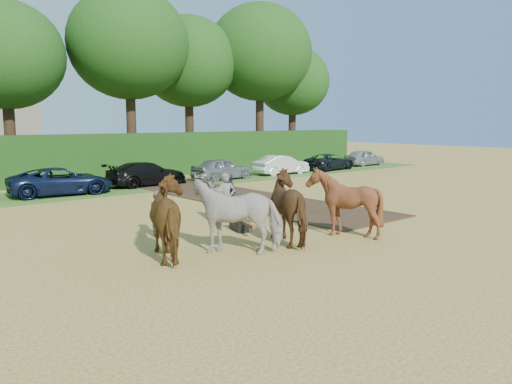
# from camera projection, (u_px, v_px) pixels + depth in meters

# --- Properties ---
(ground) EXTENTS (120.00, 120.00, 0.00)m
(ground) POSITION_uv_depth(u_px,v_px,m) (325.00, 223.00, 18.79)
(ground) COLOR gold
(ground) RESTS_ON ground
(earth_strip) EXTENTS (4.50, 17.00, 0.05)m
(earth_strip) POSITION_uv_depth(u_px,v_px,m) (240.00, 197.00, 25.01)
(earth_strip) COLOR #472D1C
(earth_strip) RESTS_ON ground
(grass_verge) EXTENTS (50.00, 5.00, 0.03)m
(grass_verge) POSITION_uv_depth(u_px,v_px,m) (146.00, 186.00, 29.30)
(grass_verge) COLOR #38601E
(grass_verge) RESTS_ON ground
(hedgerow) EXTENTS (46.00, 1.60, 3.00)m
(hedgerow) POSITION_uv_depth(u_px,v_px,m) (111.00, 157.00, 32.47)
(hedgerow) COLOR #14380F
(hedgerow) RESTS_ON ground
(spectator_near) EXTENTS (0.80, 0.90, 1.54)m
(spectator_near) POSITION_uv_depth(u_px,v_px,m) (159.00, 213.00, 16.59)
(spectator_near) COLOR #B5A68E
(spectator_near) RESTS_ON ground
(spectator_far) EXTENTS (0.53, 0.96, 1.55)m
(spectator_far) POSITION_uv_depth(u_px,v_px,m) (230.00, 192.00, 21.48)
(spectator_far) COLOR #23232F
(spectator_far) RESTS_ON ground
(plough_team) EXTENTS (7.92, 5.76, 2.28)m
(plough_team) POSITION_uv_depth(u_px,v_px,m) (266.00, 209.00, 15.30)
(plough_team) COLOR brown
(plough_team) RESTS_ON ground
(parked_cars) EXTENTS (40.62, 3.07, 1.45)m
(parked_cars) POSITION_uv_depth(u_px,v_px,m) (183.00, 172.00, 30.70)
(parked_cars) COLOR #A8AAAF
(parked_cars) RESTS_ON ground
(treeline) EXTENTS (48.70, 10.60, 14.21)m
(treeline) POSITION_uv_depth(u_px,v_px,m) (61.00, 42.00, 32.72)
(treeline) COLOR #382616
(treeline) RESTS_ON ground
(church) EXTENTS (5.20, 5.20, 27.00)m
(church) POSITION_uv_depth(u_px,v_px,m) (9.00, 39.00, 60.75)
(church) COLOR slate
(church) RESTS_ON ground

